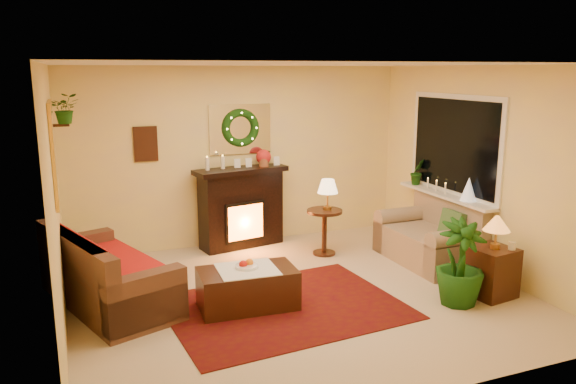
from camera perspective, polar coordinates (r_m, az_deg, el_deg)
name	(u,v)px	position (r m, az deg, el deg)	size (l,w,h in m)	color
floor	(299,295)	(6.57, 1.15, -10.46)	(5.00, 5.00, 0.00)	beige
ceiling	(300,64)	(6.06, 1.25, 12.85)	(5.00, 5.00, 0.00)	white
wall_back	(240,156)	(8.27, -4.87, 3.64)	(5.00, 5.00, 0.00)	#EFD88C
wall_front	(418,242)	(4.27, 13.05, -4.99)	(5.00, 5.00, 0.00)	#EFD88C
wall_left	(55,205)	(5.72, -22.56, -1.21)	(4.50, 4.50, 0.00)	#EFD88C
wall_right	(482,170)	(7.50, 19.10, 2.10)	(4.50, 4.50, 0.00)	#EFD88C
area_rug	(285,307)	(6.26, -0.34, -11.60)	(2.48, 1.86, 0.01)	#5F0E09
sofa	(108,267)	(6.52, -17.82, -7.22)	(0.85, 1.94, 0.83)	brown
red_throw	(104,260)	(6.68, -18.18, -6.54)	(0.86, 1.39, 0.02)	red
fireplace	(241,209)	(8.20, -4.79, -1.78)	(1.20, 0.38, 1.10)	black
poinsettia	(264,157)	(8.18, -2.50, 3.57)	(0.22, 0.22, 0.22)	red
mantel_candle_a	(207,164)	(7.90, -8.20, 2.85)	(0.06, 0.06, 0.18)	white
mantel_candle_b	(223,162)	(7.99, -6.65, 3.00)	(0.06, 0.06, 0.18)	beige
mantel_mirror	(240,129)	(8.20, -4.88, 6.38)	(0.92, 0.02, 0.72)	white
wreath	(241,128)	(8.16, -4.80, 6.49)	(0.55, 0.55, 0.11)	#194719
wall_art	(146,144)	(7.94, -14.26, 4.76)	(0.32, 0.03, 0.48)	#381E11
gold_mirror	(54,153)	(5.94, -22.71, 3.67)	(0.03, 0.84, 1.00)	gold
hanging_plant	(66,123)	(6.66, -21.59, 6.52)	(0.33, 0.28, 0.36)	#194719
loveseat	(428,232)	(7.76, 14.06, -3.93)	(0.84, 1.44, 0.84)	gray
window_frame	(454,145)	(7.87, 16.55, 4.57)	(0.03, 1.86, 1.36)	white
window_glass	(454,145)	(7.86, 16.46, 4.56)	(0.02, 1.70, 1.22)	black
window_sill	(445,195)	(7.93, 15.65, -0.33)	(0.22, 1.86, 0.04)	white
mini_tree	(469,189)	(7.57, 17.87, 0.26)	(0.21, 0.21, 0.31)	white
sill_plant	(417,171)	(8.43, 13.01, 2.04)	(0.27, 0.22, 0.50)	black
side_table_round	(324,232)	(7.88, 3.71, -4.06)	(0.49, 0.49, 0.64)	#482217
lamp_cream	(328,193)	(7.75, 4.05, -0.10)	(0.29, 0.29, 0.44)	#FFD79D
end_table_square	(491,273)	(6.88, 19.90, -7.75)	(0.47, 0.47, 0.57)	black
lamp_tiffany	(496,234)	(6.72, 20.37, -4.01)	(0.30, 0.30, 0.44)	orange
coffee_table	(248,290)	(6.19, -4.13, -9.86)	(1.04, 0.57, 0.44)	black
fruit_bowl	(247,268)	(6.14, -4.22, -7.66)	(0.25, 0.25, 0.06)	white
floor_palm	(460,265)	(6.48, 17.05, -7.11)	(1.60, 1.60, 2.86)	black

